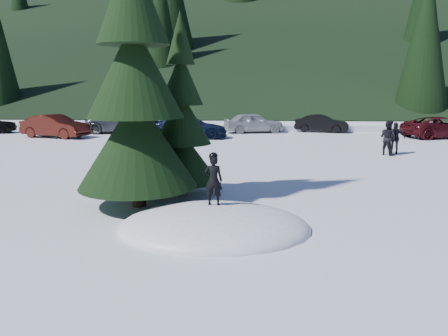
# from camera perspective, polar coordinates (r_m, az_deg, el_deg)

# --- Properties ---
(ground) EXTENTS (200.00, 200.00, 0.00)m
(ground) POSITION_cam_1_polar(r_m,az_deg,el_deg) (10.20, -1.31, -7.87)
(ground) COLOR white
(ground) RESTS_ON ground
(snow_mound) EXTENTS (4.48, 3.52, 0.96)m
(snow_mound) POSITION_cam_1_polar(r_m,az_deg,el_deg) (10.20, -1.31, -7.87)
(snow_mound) COLOR white
(snow_mound) RESTS_ON ground
(forest_hillside) EXTENTS (200.00, 60.00, 25.00)m
(forest_hillside) POSITION_cam_1_polar(r_m,az_deg,el_deg) (64.32, 2.59, 18.90)
(forest_hillside) COLOR black
(forest_hillside) RESTS_ON ground
(spruce_tall) EXTENTS (3.20, 3.20, 8.60)m
(spruce_tall) POSITION_cam_1_polar(r_m,az_deg,el_deg) (11.82, -11.57, 10.81)
(spruce_tall) COLOR black
(spruce_tall) RESTS_ON ground
(spruce_short) EXTENTS (2.20, 2.20, 5.37)m
(spruce_short) POSITION_cam_1_polar(r_m,az_deg,el_deg) (13.04, -5.54, 5.59)
(spruce_short) COLOR black
(spruce_short) RESTS_ON ground
(child_skier) EXTENTS (0.45, 0.31, 1.18)m
(child_skier) POSITION_cam_1_polar(r_m,az_deg,el_deg) (10.24, -1.39, -1.60)
(child_skier) COLOR black
(child_skier) RESTS_ON snow_mound
(adult_0) EXTENTS (1.00, 1.02, 1.65)m
(adult_0) POSITION_cam_1_polar(r_m,az_deg,el_deg) (22.19, 20.60, 3.71)
(adult_0) COLOR black
(adult_0) RESTS_ON ground
(adult_1) EXTENTS (0.96, 0.57, 1.53)m
(adult_1) POSITION_cam_1_polar(r_m,az_deg,el_deg) (22.71, 21.47, 3.65)
(adult_1) COLOR black
(adult_1) RESTS_ON ground
(car_1) EXTENTS (4.68, 2.72, 1.46)m
(car_1) POSITION_cam_1_polar(r_m,az_deg,el_deg) (29.99, -21.20, 5.12)
(car_1) COLOR #3B100A
(car_1) RESTS_ON ground
(car_2) EXTENTS (5.58, 3.12, 1.47)m
(car_2) POSITION_cam_1_polar(r_m,az_deg,el_deg) (31.74, -12.76, 5.85)
(car_2) COLOR #4D4E54
(car_2) RESTS_ON ground
(car_3) EXTENTS (4.90, 2.16, 1.40)m
(car_3) POSITION_cam_1_polar(r_m,az_deg,el_deg) (27.81, -4.59, 5.36)
(car_3) COLOR black
(car_3) RESTS_ON ground
(car_4) EXTENTS (4.46, 2.61, 1.42)m
(car_4) POSITION_cam_1_polar(r_m,az_deg,el_deg) (30.99, 3.88, 5.94)
(car_4) COLOR #9A9FA2
(car_4) RESTS_ON ground
(car_5) EXTENTS (3.95, 2.15, 1.23)m
(car_5) POSITION_cam_1_polar(r_m,az_deg,el_deg) (32.12, 12.62, 5.70)
(car_5) COLOR black
(car_5) RESTS_ON ground
(car_6) EXTENTS (5.23, 3.43, 1.34)m
(car_6) POSITION_cam_1_polar(r_m,az_deg,el_deg) (31.04, 26.44, 4.78)
(car_6) COLOR #400B10
(car_6) RESTS_ON ground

